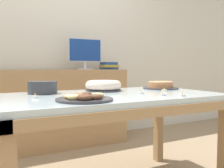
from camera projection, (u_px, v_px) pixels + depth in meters
name	position (u px, v px, depth m)	size (l,w,h in m)	color
wall_back	(53.00, 38.00, 3.15)	(8.00, 0.10, 2.60)	silver
dining_table	(112.00, 107.00, 1.79)	(1.58, 0.89, 0.74)	silver
sideboard	(61.00, 108.00, 2.94)	(1.55, 0.44, 0.90)	tan
computer_monitor	(85.00, 54.00, 3.04)	(0.42, 0.20, 0.38)	silver
book_stack	(109.00, 66.00, 3.20)	(0.23, 0.18, 0.09)	#23478C
cake_chocolate_round	(161.00, 86.00, 2.22)	(0.31, 0.31, 0.06)	#333338
cake_golden_bundt	(103.00, 86.00, 2.01)	(0.29, 0.29, 0.08)	#333338
pastry_platter	(85.00, 98.00, 1.42)	(0.33, 0.33, 0.04)	#333338
plate_stack	(42.00, 87.00, 1.80)	(0.21, 0.21, 0.09)	#333338
tealight_near_cakes	(164.00, 90.00, 1.96)	(0.04, 0.04, 0.04)	silver
tealight_near_front	(141.00, 93.00, 1.78)	(0.04, 0.04, 0.04)	silver
tealight_centre	(182.00, 95.00, 1.62)	(0.04, 0.04, 0.04)	silver
tealight_right_edge	(162.00, 94.00, 1.67)	(0.04, 0.04, 0.04)	silver
tealight_left_edge	(35.00, 97.00, 1.54)	(0.04, 0.04, 0.04)	silver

